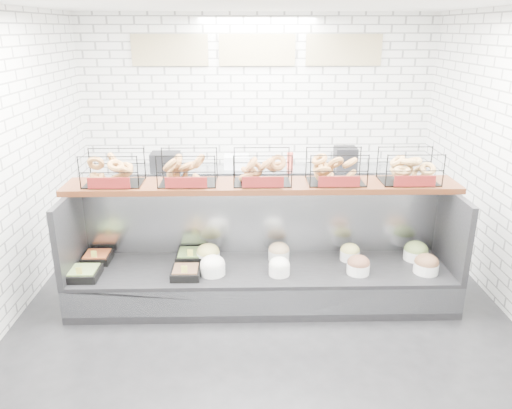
{
  "coord_description": "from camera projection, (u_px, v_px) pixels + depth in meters",
  "views": [
    {
      "loc": [
        -0.17,
        -4.45,
        2.78
      ],
      "look_at": [
        -0.07,
        0.45,
        1.05
      ],
      "focal_mm": 35.0,
      "sensor_mm": 36.0,
      "label": 1
    }
  ],
  "objects": [
    {
      "name": "room_shell",
      "position": [
        262.0,
        105.0,
        5.01
      ],
      "size": [
        5.02,
        5.51,
        3.01
      ],
      "color": "white",
      "rests_on": "ground"
    },
    {
      "name": "ground",
      "position": [
        263.0,
        315.0,
        5.13
      ],
      "size": [
        5.5,
        5.5,
        0.0
      ],
      "primitive_type": "plane",
      "color": "black",
      "rests_on": "ground"
    },
    {
      "name": "bagel_shelf",
      "position": [
        262.0,
        172.0,
        5.16
      ],
      "size": [
        4.1,
        0.5,
        0.4
      ],
      "color": "#3D1A0D",
      "rests_on": "display_case"
    },
    {
      "name": "prep_counter",
      "position": [
        257.0,
        196.0,
        7.26
      ],
      "size": [
        4.0,
        0.6,
        1.2
      ],
      "color": "#93969B",
      "rests_on": "ground"
    },
    {
      "name": "display_case",
      "position": [
        263.0,
        271.0,
        5.35
      ],
      "size": [
        4.0,
        0.9,
        1.2
      ],
      "color": "black",
      "rests_on": "ground"
    }
  ]
}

